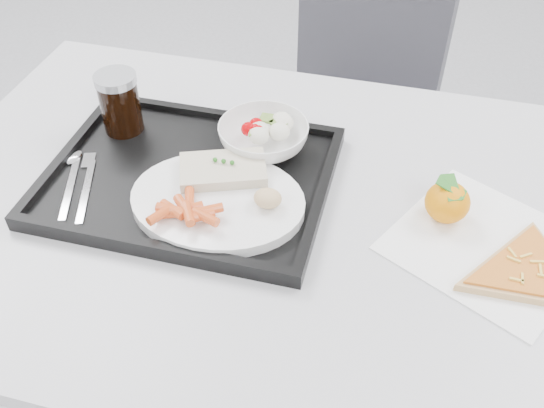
{
  "coord_description": "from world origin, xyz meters",
  "views": [
    {
      "loc": [
        0.16,
        -0.37,
        1.4
      ],
      "look_at": [
        -0.01,
        0.28,
        0.77
      ],
      "focal_mm": 40.0,
      "sensor_mm": 36.0,
      "label": 1
    }
  ],
  "objects": [
    {
      "name": "carrot_pile",
      "position": [
        -0.12,
        0.21,
        0.8
      ],
      "size": [
        0.1,
        0.09,
        0.02
      ],
      "color": "#D14D1D",
      "rests_on": "dinner_plate"
    },
    {
      "name": "salad_contents",
      "position": [
        -0.06,
        0.43,
        0.8
      ],
      "size": [
        0.08,
        0.09,
        0.03
      ],
      "color": "#B10004",
      "rests_on": "salad_bowl"
    },
    {
      "name": "cola_glass",
      "position": [
        -0.32,
        0.41,
        0.82
      ],
      "size": [
        0.07,
        0.07,
        0.11
      ],
      "color": "black",
      "rests_on": "tray"
    },
    {
      "name": "tray",
      "position": [
        -0.16,
        0.32,
        0.76
      ],
      "size": [
        0.45,
        0.35,
        0.03
      ],
      "color": "black",
      "rests_on": "table"
    },
    {
      "name": "fish_fillet",
      "position": [
        -0.1,
        0.32,
        0.79
      ],
      "size": [
        0.15,
        0.12,
        0.03
      ],
      "color": "beige",
      "rests_on": "dinner_plate"
    },
    {
      "name": "chair",
      "position": [
        0.04,
        0.99,
        0.54
      ],
      "size": [
        0.54,
        0.54,
        0.93
      ],
      "color": "#38383F",
      "rests_on": "ground"
    },
    {
      "name": "cutlery",
      "position": [
        -0.34,
        0.27,
        0.77
      ],
      "size": [
        0.11,
        0.17,
        0.01
      ],
      "color": "silver",
      "rests_on": "tray"
    },
    {
      "name": "bread_roll",
      "position": [
        -0.02,
        0.26,
        0.8
      ],
      "size": [
        0.05,
        0.04,
        0.03
      ],
      "color": "#F0C288",
      "rests_on": "dinner_plate"
    },
    {
      "name": "pizza_slice",
      "position": [
        0.36,
        0.25,
        0.76
      ],
      "size": [
        0.3,
        0.3,
        0.02
      ],
      "color": "tan",
      "rests_on": "napkin"
    },
    {
      "name": "salad_bowl",
      "position": [
        -0.06,
        0.42,
        0.79
      ],
      "size": [
        0.15,
        0.15,
        0.05
      ],
      "color": "white",
      "rests_on": "tray"
    },
    {
      "name": "tangerine",
      "position": [
        0.24,
        0.33,
        0.79
      ],
      "size": [
        0.07,
        0.07,
        0.07
      ],
      "color": "orange",
      "rests_on": "napkin"
    },
    {
      "name": "napkin",
      "position": [
        0.31,
        0.29,
        0.75
      ],
      "size": [
        0.33,
        0.33,
        0.0
      ],
      "color": "white",
      "rests_on": "table"
    },
    {
      "name": "dinner_plate",
      "position": [
        -0.09,
        0.26,
        0.77
      ],
      "size": [
        0.27,
        0.27,
        0.02
      ],
      "color": "white",
      "rests_on": "tray"
    },
    {
      "name": "table",
      "position": [
        0.0,
        0.3,
        0.68
      ],
      "size": [
        1.2,
        0.8,
        0.75
      ],
      "color": "silver",
      "rests_on": "ground"
    }
  ]
}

